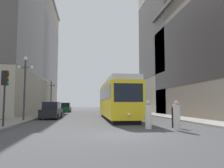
# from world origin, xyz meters

# --- Properties ---
(ground_plane) EXTENTS (200.00, 200.00, 0.00)m
(ground_plane) POSITION_xyz_m (0.00, 0.00, 0.00)
(ground_plane) COLOR #424244
(sidewalk_left) EXTENTS (2.61, 120.00, 0.15)m
(sidewalk_left) POSITION_xyz_m (-8.13, 40.00, 0.07)
(sidewalk_left) COLOR gray
(sidewalk_left) RESTS_ON ground
(sidewalk_right) EXTENTS (2.61, 120.00, 0.15)m
(sidewalk_right) POSITION_xyz_m (8.13, 40.00, 0.07)
(sidewalk_right) COLOR gray
(sidewalk_right) RESTS_ON ground
(streetcar) EXTENTS (2.82, 14.06, 3.89)m
(streetcar) POSITION_xyz_m (1.35, 11.65, 2.10)
(streetcar) COLOR black
(streetcar) RESTS_ON ground
(transit_bus) EXTENTS (2.96, 12.53, 3.45)m
(transit_bus) POSITION_xyz_m (4.99, 30.75, 1.95)
(transit_bus) COLOR black
(transit_bus) RESTS_ON ground
(parked_car_left_near) EXTENTS (1.96, 5.00, 1.82)m
(parked_car_left_near) POSITION_xyz_m (-5.52, 32.69, 0.84)
(parked_car_left_near) COLOR black
(parked_car_left_near) RESTS_ON ground
(parked_car_left_mid) EXTENTS (2.00, 4.45, 1.82)m
(parked_car_left_mid) POSITION_xyz_m (-5.52, 13.15, 0.84)
(parked_car_left_mid) COLOR black
(parked_car_left_mid) RESTS_ON ground
(pedestrian_crossing_near) EXTENTS (0.40, 0.40, 1.80)m
(pedestrian_crossing_near) POSITION_xyz_m (2.09, 2.51, 0.84)
(pedestrian_crossing_near) COLOR beige
(pedestrian_crossing_near) RESTS_ON ground
(pedestrian_crossing_far) EXTENTS (0.40, 0.40, 1.79)m
(pedestrian_crossing_far) POSITION_xyz_m (3.48, 1.29, 0.83)
(pedestrian_crossing_far) COLOR beige
(pedestrian_crossing_far) RESTS_ON ground
(pedestrian_on_sidewalk) EXTENTS (0.36, 0.36, 1.60)m
(pedestrian_on_sidewalk) POSITION_xyz_m (4.00, 2.88, 0.74)
(pedestrian_on_sidewalk) COLOR black
(pedestrian_on_sidewalk) RESTS_ON ground
(traffic_light_near_left) EXTENTS (0.47, 0.36, 3.62)m
(traffic_light_near_left) POSITION_xyz_m (-7.20, 3.75, 2.93)
(traffic_light_near_left) COLOR #232328
(traffic_light_near_left) RESTS_ON sidewalk_left
(lamp_post_left_near) EXTENTS (1.41, 0.36, 5.79)m
(lamp_post_left_near) POSITION_xyz_m (-7.42, 9.38, 3.93)
(lamp_post_left_near) COLOR #333338
(lamp_post_left_near) RESTS_ON sidewalk_left
(lamp_post_left_far) EXTENTS (1.41, 0.36, 5.45)m
(lamp_post_left_far) POSITION_xyz_m (-7.42, 25.92, 3.73)
(lamp_post_left_far) COLOR #333338
(lamp_post_left_far) RESTS_ON sidewalk_left
(building_left_midblock) EXTENTS (15.06, 22.87, 25.88)m
(building_left_midblock) POSITION_xyz_m (-16.66, 39.98, 13.33)
(building_left_midblock) COLOR #A89E8E
(building_left_midblock) RESTS_ON ground
(building_right_corner) EXTENTS (15.42, 15.08, 25.70)m
(building_right_corner) POSITION_xyz_m (16.84, 25.56, 13.24)
(building_right_corner) COLOR #B2A893
(building_right_corner) RESTS_ON ground
(building_right_midblock) EXTENTS (12.18, 18.54, 15.64)m
(building_right_midblock) POSITION_xyz_m (15.22, 13.66, 8.02)
(building_right_midblock) COLOR slate
(building_right_midblock) RESTS_ON ground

